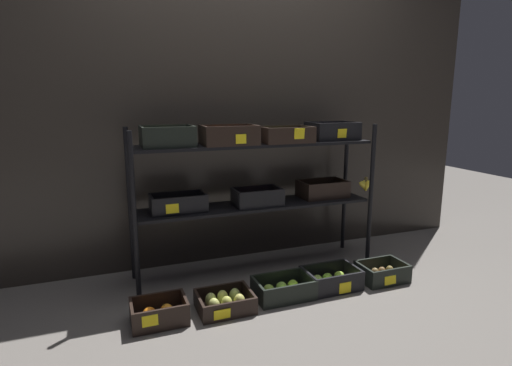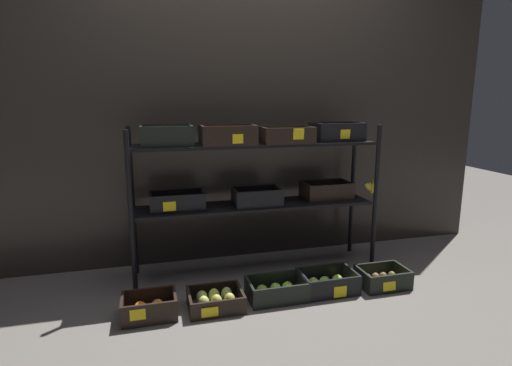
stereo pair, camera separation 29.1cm
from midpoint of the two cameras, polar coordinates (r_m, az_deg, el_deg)
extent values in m
plane|color=#605B56|center=(3.11, 2.74, -11.96)|extent=(10.00, 10.00, 0.00)
cube|color=#2D2823|center=(3.21, 0.88, 8.19)|extent=(4.10, 0.12, 2.10)
cylinder|color=black|center=(2.64, -13.92, -4.44)|extent=(0.03, 0.03, 1.06)
cylinder|color=black|center=(3.15, 18.78, -2.08)|extent=(0.03, 0.03, 1.06)
cylinder|color=black|center=(2.98, -14.07, -2.60)|extent=(0.03, 0.03, 1.06)
cylinder|color=black|center=(3.44, 15.58, -0.76)|extent=(0.03, 0.03, 1.06)
cube|color=black|center=(2.95, 2.83, -3.14)|extent=(1.67, 0.32, 0.02)
cube|color=black|center=(2.87, 2.92, 5.35)|extent=(1.67, 0.32, 0.02)
cube|color=black|center=(2.83, -7.95, -3.56)|extent=(0.37, 0.20, 0.01)
cube|color=black|center=(2.72, -7.74, -2.85)|extent=(0.37, 0.02, 0.11)
cube|color=black|center=(2.90, -8.22, -1.94)|extent=(0.37, 0.02, 0.11)
cube|color=black|center=(2.80, -11.54, -2.58)|extent=(0.02, 0.17, 0.11)
cube|color=black|center=(2.84, -4.48, -2.17)|extent=(0.02, 0.17, 0.11)
ellipsoid|color=brown|center=(2.78, -9.97, -3.05)|extent=(0.05, 0.05, 0.07)
ellipsoid|color=brown|center=(2.79, -8.69, -2.96)|extent=(0.05, 0.05, 0.07)
ellipsoid|color=brown|center=(2.79, -7.23, -2.91)|extent=(0.05, 0.05, 0.07)
ellipsoid|color=brown|center=(2.80, -5.85, -2.80)|extent=(0.05, 0.05, 0.07)
ellipsoid|color=brown|center=(2.83, -10.17, -2.76)|extent=(0.05, 0.05, 0.07)
ellipsoid|color=brown|center=(2.84, -8.72, -2.66)|extent=(0.05, 0.05, 0.07)
ellipsoid|color=brown|center=(2.85, -7.40, -2.58)|extent=(0.05, 0.05, 0.07)
ellipsoid|color=brown|center=(2.86, -5.92, -2.52)|extent=(0.05, 0.05, 0.07)
cube|color=yellow|center=(2.71, -8.89, -3.26)|extent=(0.08, 0.01, 0.06)
cube|color=black|center=(2.92, 2.93, -2.97)|extent=(0.33, 0.21, 0.01)
cube|color=black|center=(2.81, 3.54, -2.26)|extent=(0.33, 0.02, 0.11)
cube|color=black|center=(2.99, 2.37, -1.39)|extent=(0.33, 0.02, 0.11)
cube|color=black|center=(2.86, -0.10, -2.01)|extent=(0.02, 0.18, 0.11)
cube|color=black|center=(2.95, 5.88, -1.62)|extent=(0.02, 0.18, 0.11)
sphere|color=red|center=(2.86, 1.61, -2.38)|extent=(0.07, 0.07, 0.07)
sphere|color=red|center=(2.88, 3.01, -2.31)|extent=(0.07, 0.07, 0.07)
sphere|color=red|center=(2.91, 4.62, -2.21)|extent=(0.07, 0.07, 0.07)
sphere|color=red|center=(2.91, 1.39, -2.16)|extent=(0.07, 0.07, 0.07)
sphere|color=red|center=(2.93, 2.86, -2.05)|extent=(0.07, 0.07, 0.07)
sphere|color=red|center=(2.95, 4.20, -1.96)|extent=(0.07, 0.07, 0.07)
cube|color=black|center=(3.18, 12.28, -2.01)|extent=(0.36, 0.23, 0.01)
cube|color=black|center=(3.07, 13.23, -1.31)|extent=(0.36, 0.02, 0.12)
cube|color=black|center=(3.25, 11.48, -0.50)|extent=(0.36, 0.02, 0.12)
cube|color=black|center=(3.09, 9.51, -1.08)|extent=(0.02, 0.20, 0.12)
cube|color=black|center=(3.24, 15.02, -0.71)|extent=(0.02, 0.20, 0.12)
ellipsoid|color=yellow|center=(3.09, 10.98, -1.47)|extent=(0.06, 0.06, 0.08)
ellipsoid|color=yellow|center=(3.12, 12.09, -1.41)|extent=(0.06, 0.06, 0.08)
ellipsoid|color=yellow|center=(3.15, 13.13, -1.30)|extent=(0.06, 0.06, 0.08)
ellipsoid|color=yellow|center=(3.18, 14.21, -1.24)|extent=(0.06, 0.06, 0.08)
ellipsoid|color=yellow|center=(3.15, 10.33, -1.19)|extent=(0.06, 0.06, 0.08)
ellipsoid|color=yellow|center=(3.18, 11.52, -1.12)|extent=(0.06, 0.06, 0.08)
ellipsoid|color=yellow|center=(3.21, 12.49, -1.05)|extent=(0.06, 0.06, 0.08)
ellipsoid|color=yellow|center=(3.25, 13.61, -0.96)|extent=(0.06, 0.06, 0.08)
cube|color=black|center=(2.74, -9.31, 5.26)|extent=(0.33, 0.25, 0.01)
cube|color=black|center=(2.62, -9.10, 6.42)|extent=(0.33, 0.02, 0.12)
cube|color=black|center=(2.85, -9.59, 6.83)|extent=(0.33, 0.02, 0.12)
cube|color=black|center=(2.72, -12.69, 6.49)|extent=(0.02, 0.22, 0.12)
cube|color=black|center=(2.76, -6.06, 6.76)|extent=(0.02, 0.22, 0.12)
sphere|color=gold|center=(2.69, -10.98, 5.98)|extent=(0.07, 0.07, 0.07)
sphere|color=gold|center=(2.71, -9.30, 6.07)|extent=(0.07, 0.07, 0.07)
sphere|color=#DAC843|center=(2.71, -7.53, 6.12)|extent=(0.07, 0.07, 0.07)
sphere|color=gold|center=(2.77, -11.05, 6.13)|extent=(0.07, 0.07, 0.07)
sphere|color=#E6C44C|center=(2.77, -9.38, 6.20)|extent=(0.07, 0.07, 0.07)
sphere|color=#D6B657|center=(2.78, -7.89, 6.26)|extent=(0.07, 0.07, 0.07)
cube|color=black|center=(2.77, -0.92, 5.47)|extent=(0.36, 0.24, 0.01)
cube|color=black|center=(2.66, -0.35, 6.62)|extent=(0.36, 0.02, 0.12)
cube|color=black|center=(2.87, -1.46, 7.00)|extent=(0.36, 0.02, 0.12)
cube|color=black|center=(2.73, -4.51, 6.71)|extent=(0.02, 0.20, 0.12)
cube|color=black|center=(2.81, 2.55, 6.89)|extent=(0.02, 0.20, 0.12)
sphere|color=orange|center=(2.71, -2.84, 6.08)|extent=(0.06, 0.06, 0.06)
sphere|color=orange|center=(2.72, -1.49, 6.12)|extent=(0.06, 0.06, 0.06)
sphere|color=orange|center=(2.74, -0.02, 6.17)|extent=(0.06, 0.06, 0.06)
sphere|color=orange|center=(2.76, 1.28, 6.20)|extent=(0.06, 0.06, 0.06)
sphere|color=orange|center=(2.78, -3.18, 6.23)|extent=(0.06, 0.06, 0.06)
sphere|color=orange|center=(2.79, -1.80, 6.27)|extent=(0.06, 0.06, 0.06)
sphere|color=orange|center=(2.81, -0.42, 6.30)|extent=(0.06, 0.06, 0.06)
sphere|color=orange|center=(2.82, 0.97, 6.33)|extent=(0.06, 0.06, 0.06)
cube|color=yellow|center=(2.66, 0.62, 6.12)|extent=(0.07, 0.00, 0.06)
cube|color=black|center=(2.89, 7.06, 5.66)|extent=(0.36, 0.24, 0.01)
cube|color=black|center=(2.78, 7.96, 6.55)|extent=(0.36, 0.02, 0.10)
cube|color=black|center=(2.99, 6.29, 6.95)|extent=(0.36, 0.02, 0.10)
cube|color=black|center=(2.83, 3.88, 6.71)|extent=(0.02, 0.21, 0.10)
cube|color=black|center=(2.96, 10.17, 6.77)|extent=(0.02, 0.21, 0.10)
sphere|color=#88BA3D|center=(2.82, 5.75, 6.39)|extent=(0.07, 0.07, 0.07)
sphere|color=#80C746|center=(2.85, 7.27, 6.42)|extent=(0.07, 0.07, 0.07)
sphere|color=#90B942|center=(2.89, 8.97, 6.44)|extent=(0.07, 0.07, 0.07)
sphere|color=#8EB53A|center=(2.89, 5.33, 6.52)|extent=(0.07, 0.07, 0.07)
sphere|color=#91C63C|center=(2.92, 6.79, 6.55)|extent=(0.07, 0.07, 0.07)
sphere|color=#8EB438|center=(2.96, 8.35, 6.57)|extent=(0.07, 0.07, 0.07)
cube|color=yellow|center=(2.79, 8.93, 6.69)|extent=(0.08, 0.01, 0.07)
cube|color=black|center=(3.12, 13.71, 5.85)|extent=(0.35, 0.25, 0.01)
cube|color=black|center=(3.01, 14.81, 6.85)|extent=(0.35, 0.02, 0.12)
cube|color=black|center=(3.21, 12.79, 7.23)|extent=(0.35, 0.02, 0.12)
cube|color=black|center=(3.04, 10.95, 7.06)|extent=(0.02, 0.21, 0.12)
cube|color=black|center=(3.20, 16.44, 7.02)|extent=(0.02, 0.21, 0.12)
sphere|color=#5E1D46|center=(3.02, 12.42, 6.29)|extent=(0.05, 0.05, 0.05)
sphere|color=#652755|center=(3.04, 13.27, 6.30)|extent=(0.05, 0.05, 0.05)
sphere|color=#6C2C4F|center=(3.07, 14.24, 6.30)|extent=(0.05, 0.05, 0.05)
sphere|color=#652E59|center=(3.10, 15.07, 6.30)|extent=(0.05, 0.05, 0.05)
sphere|color=#5C1946|center=(3.13, 15.94, 6.30)|extent=(0.05, 0.05, 0.05)
sphere|color=#562354|center=(3.07, 11.91, 6.41)|extent=(0.05, 0.05, 0.05)
sphere|color=#582E47|center=(3.09, 12.83, 6.40)|extent=(0.05, 0.05, 0.05)
sphere|color=#632856|center=(3.12, 13.75, 6.41)|extent=(0.05, 0.05, 0.05)
sphere|color=#6D2248|center=(3.14, 14.67, 6.39)|extent=(0.05, 0.05, 0.05)
sphere|color=#59255D|center=(3.17, 15.49, 6.39)|extent=(0.05, 0.05, 0.05)
sphere|color=#652A4B|center=(3.11, 11.49, 6.50)|extent=(0.05, 0.05, 0.05)
sphere|color=#65185D|center=(3.14, 12.38, 6.51)|extent=(0.05, 0.05, 0.05)
sphere|color=#6B185A|center=(3.17, 13.28, 6.50)|extent=(0.05, 0.05, 0.05)
sphere|color=#5D1F51|center=(3.19, 14.16, 6.49)|extent=(0.05, 0.05, 0.05)
sphere|color=#572846|center=(3.22, 15.02, 6.49)|extent=(0.05, 0.05, 0.05)
cube|color=yellow|center=(3.01, 15.00, 6.54)|extent=(0.07, 0.01, 0.07)
cylinder|color=brown|center=(3.25, 18.28, 0.27)|extent=(0.02, 0.02, 0.02)
ellipsoid|color=yellow|center=(3.26, 17.82, -0.68)|extent=(0.09, 0.03, 0.08)
ellipsoid|color=yellow|center=(3.26, 17.91, -0.67)|extent=(0.07, 0.03, 0.09)
ellipsoid|color=yellow|center=(3.27, 18.06, -0.66)|extent=(0.05, 0.03, 0.09)
ellipsoid|color=yellow|center=(3.26, 18.35, -0.69)|extent=(0.05, 0.03, 0.09)
ellipsoid|color=yellow|center=(3.27, 18.44, -0.68)|extent=(0.07, 0.03, 0.09)
ellipsoid|color=yellow|center=(3.28, 18.43, -0.63)|extent=(0.08, 0.03, 0.09)
cube|color=black|center=(2.56, -11.21, -17.63)|extent=(0.31, 0.22, 0.01)
cube|color=black|center=(2.44, -11.10, -17.44)|extent=(0.31, 0.02, 0.12)
cube|color=black|center=(2.62, -11.43, -15.30)|extent=(0.31, 0.02, 0.12)
cube|color=black|center=(2.52, -14.77, -16.53)|extent=(0.02, 0.19, 0.12)
cube|color=black|center=(2.54, -7.80, -16.08)|extent=(0.02, 0.19, 0.12)
sphere|color=orange|center=(2.51, -12.43, -17.16)|extent=(0.07, 0.07, 0.07)
sphere|color=orange|center=(2.52, -9.89, -16.98)|extent=(0.07, 0.07, 0.07)
sphere|color=orange|center=(2.56, -12.50, -16.57)|extent=(0.07, 0.07, 0.07)
sphere|color=orange|center=(2.56, -10.22, -16.42)|extent=(0.07, 0.07, 0.07)
cube|color=yellow|center=(2.42, -12.64, -17.38)|extent=(0.08, 0.01, 0.07)
cube|color=black|center=(2.60, -2.29, -16.82)|extent=(0.33, 0.26, 0.01)
cube|color=black|center=(2.48, -1.66, -17.04)|extent=(0.33, 0.02, 0.09)
cube|color=black|center=(2.69, -2.89, -14.61)|extent=(0.33, 0.02, 0.09)
cube|color=black|center=(2.55, -5.86, -16.13)|extent=(0.02, 0.23, 0.09)
cube|color=black|center=(2.61, 1.17, -15.38)|extent=(0.02, 0.23, 0.09)
ellipsoid|color=#B8BD5E|center=(2.54, -3.88, -16.34)|extent=(0.07, 0.07, 0.09)
ellipsoid|color=#B5B74A|center=(2.55, -2.11, -16.19)|extent=(0.07, 0.07, 0.09)
ellipsoid|color=#BDB955|center=(2.56, -0.32, -15.98)|extent=(0.07, 0.07, 0.09)
ellipsoid|color=#B1BD5E|center=(2.60, -4.21, -15.63)|extent=(0.07, 0.07, 0.09)
ellipsoid|color=#BEC353|center=(2.62, -2.57, -15.38)|extent=(0.07, 0.07, 0.09)
ellipsoid|color=#A6B85C|center=(2.63, -0.83, -15.22)|extent=(0.07, 0.07, 0.09)
cube|color=yellow|center=(2.46, -2.90, -17.51)|extent=(0.10, 0.01, 0.06)
cube|color=black|center=(2.73, 6.04, -15.50)|extent=(0.37, 0.24, 0.01)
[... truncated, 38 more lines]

